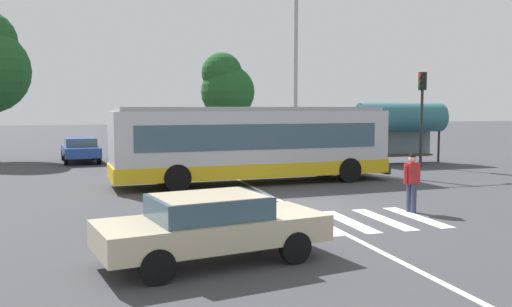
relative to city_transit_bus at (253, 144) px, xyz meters
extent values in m
plane|color=#3D3D42|center=(-0.36, -5.56, -1.59)|extent=(160.00, 160.00, 0.00)
cylinder|color=black|center=(3.65, 1.39, -1.09)|extent=(1.02, 0.36, 1.00)
cylinder|color=black|center=(3.79, -0.95, -1.09)|extent=(1.02, 0.36, 1.00)
cylinder|color=black|center=(-3.38, 0.97, -1.09)|extent=(1.02, 0.36, 1.00)
cylinder|color=black|center=(-3.24, -1.37, -1.09)|extent=(1.02, 0.36, 1.00)
cube|color=silver|center=(-0.02, 0.00, 0.04)|extent=(11.13, 3.21, 2.55)
cube|color=gold|center=(-0.02, 0.00, -0.96)|extent=(11.24, 3.24, 0.55)
cube|color=#3D5666|center=(-0.02, 0.00, 0.34)|extent=(9.82, 3.18, 0.96)
cube|color=#3D5666|center=(5.47, 0.33, 0.24)|extent=(0.17, 2.24, 1.63)
cube|color=black|center=(5.47, 0.33, 1.13)|extent=(0.18, 1.94, 0.28)
cube|color=#99999E|center=(-0.02, 0.00, 1.39)|extent=(10.68, 2.98, 0.16)
cube|color=#28282B|center=(5.58, 0.34, -1.16)|extent=(0.27, 2.55, 0.36)
cylinder|color=#333856|center=(2.71, -7.08, -1.16)|extent=(0.16, 0.16, 0.85)
cylinder|color=#333856|center=(2.75, -7.25, -1.16)|extent=(0.16, 0.16, 0.85)
cube|color=#B22323|center=(2.73, -7.16, -0.44)|extent=(0.45, 0.34, 0.60)
cylinder|color=#B22323|center=(2.50, -7.22, -0.47)|extent=(0.10, 0.10, 0.55)
cylinder|color=#B22323|center=(2.97, -7.11, -0.47)|extent=(0.10, 0.10, 0.55)
sphere|color=tan|center=(2.73, -7.16, -0.03)|extent=(0.22, 0.22, 0.22)
sphere|color=black|center=(2.73, -7.16, 0.04)|extent=(0.19, 0.19, 0.19)
cylinder|color=black|center=(-2.67, -9.45, -1.27)|extent=(0.67, 0.32, 0.64)
cylinder|color=black|center=(-2.35, -11.09, -1.27)|extent=(0.67, 0.32, 0.64)
cylinder|color=black|center=(-5.41, -9.97, -1.27)|extent=(0.67, 0.32, 0.64)
cylinder|color=black|center=(-5.09, -11.61, -1.27)|extent=(0.67, 0.32, 0.64)
cube|color=#C6B793|center=(-3.88, -10.53, -0.95)|extent=(4.76, 2.63, 0.52)
cube|color=#3D5666|center=(-3.97, -10.55, -0.47)|extent=(2.42, 1.98, 0.44)
cube|color=#C6B793|center=(-3.97, -10.55, -0.28)|extent=(2.23, 1.87, 0.09)
cylinder|color=black|center=(-7.80, 11.97, -1.27)|extent=(0.26, 0.66, 0.64)
cylinder|color=black|center=(-6.13, 12.13, -1.27)|extent=(0.26, 0.66, 0.64)
cylinder|color=black|center=(-7.52, 9.19, -1.27)|extent=(0.26, 0.66, 0.64)
cylinder|color=black|center=(-5.86, 9.36, -1.27)|extent=(0.26, 0.66, 0.64)
cube|color=#234293|center=(-6.83, 10.66, -0.95)|extent=(2.25, 4.66, 0.52)
cube|color=#3D5666|center=(-6.82, 10.57, -0.47)|extent=(1.80, 2.31, 0.44)
cube|color=#234293|center=(-6.82, 10.57, -0.28)|extent=(1.71, 2.12, 0.09)
cylinder|color=black|center=(-4.94, 11.62, -1.27)|extent=(0.23, 0.65, 0.64)
cylinder|color=black|center=(-3.27, 11.70, -1.27)|extent=(0.23, 0.65, 0.64)
cylinder|color=black|center=(-4.82, 8.84, -1.27)|extent=(0.23, 0.65, 0.64)
cylinder|color=black|center=(-3.14, 8.91, -1.27)|extent=(0.23, 0.65, 0.64)
cube|color=black|center=(-4.04, 10.27, -0.95)|extent=(2.02, 4.58, 0.52)
cube|color=#3D5666|center=(-4.04, 10.18, -0.47)|extent=(1.70, 2.23, 0.44)
cube|color=black|center=(-4.04, 10.18, -0.28)|extent=(1.62, 2.05, 0.09)
cylinder|color=black|center=(-2.38, 12.11, -1.27)|extent=(0.26, 0.66, 0.64)
cylinder|color=black|center=(-0.71, 12.28, -1.27)|extent=(0.26, 0.66, 0.64)
cylinder|color=black|center=(-2.10, 9.34, -1.27)|extent=(0.26, 0.66, 0.64)
cylinder|color=black|center=(-0.43, 9.50, -1.27)|extent=(0.26, 0.66, 0.64)
cube|color=#AD1E1E|center=(-1.40, 10.81, -0.95)|extent=(2.26, 4.66, 0.52)
cube|color=#3D5666|center=(-1.39, 10.72, -0.47)|extent=(1.81, 2.31, 0.44)
cube|color=#AD1E1E|center=(-1.39, 10.72, -0.28)|extent=(1.72, 2.12, 0.09)
cylinder|color=black|center=(0.42, 12.12, -1.27)|extent=(0.21, 0.64, 0.64)
cylinder|color=black|center=(2.10, 12.15, -1.27)|extent=(0.21, 0.64, 0.64)
cylinder|color=black|center=(0.47, 9.33, -1.27)|extent=(0.21, 0.64, 0.64)
cylinder|color=black|center=(2.15, 9.36, -1.27)|extent=(0.21, 0.64, 0.64)
cube|color=#38383D|center=(1.29, 10.74, -0.95)|extent=(1.90, 4.53, 0.52)
cube|color=#3D5666|center=(1.29, 10.65, -0.47)|extent=(1.64, 2.19, 0.44)
cube|color=#38383D|center=(1.29, 10.65, -0.28)|extent=(1.56, 2.01, 0.09)
cylinder|color=black|center=(3.15, 11.50, -1.27)|extent=(0.21, 0.64, 0.64)
cylinder|color=black|center=(4.82, 11.52, -1.27)|extent=(0.21, 0.64, 0.64)
cylinder|color=black|center=(3.18, 8.71, -1.27)|extent=(0.21, 0.64, 0.64)
cylinder|color=black|center=(4.85, 8.73, -1.27)|extent=(0.21, 0.64, 0.64)
cube|color=#B7BABF|center=(4.00, 10.12, -0.95)|extent=(1.87, 4.52, 0.52)
cube|color=#3D5666|center=(4.00, 10.03, -0.47)|extent=(1.63, 2.18, 0.44)
cube|color=#B7BABF|center=(4.00, 10.03, -0.28)|extent=(1.55, 2.00, 0.09)
cylinder|color=#28282B|center=(9.85, 3.21, 0.36)|extent=(0.14, 0.14, 3.89)
cube|color=black|center=(9.85, 3.21, 2.76)|extent=(0.28, 0.32, 0.90)
cylinder|color=red|center=(9.68, 3.21, 3.03)|extent=(0.04, 0.20, 0.20)
cylinder|color=#463707|center=(9.68, 3.21, 2.73)|extent=(0.04, 0.20, 0.20)
cylinder|color=#093B10|center=(9.68, 3.21, 2.43)|extent=(0.04, 0.20, 0.20)
cylinder|color=#28282B|center=(7.28, 4.87, -0.44)|extent=(0.12, 0.12, 2.30)
cylinder|color=#28282B|center=(12.07, 4.87, -0.44)|extent=(0.12, 0.12, 2.30)
cube|color=slate|center=(9.68, 5.57, -0.32)|extent=(4.59, 0.04, 1.93)
cylinder|color=#2D6670|center=(9.68, 4.87, 0.89)|extent=(4.88, 1.54, 1.54)
cube|color=#4C3823|center=(9.68, 4.87, -1.14)|extent=(3.83, 0.36, 0.08)
cylinder|color=#939399|center=(3.87, 5.42, 3.49)|extent=(0.20, 0.20, 10.15)
cylinder|color=brown|center=(2.40, 14.10, -0.19)|extent=(0.36, 0.36, 2.80)
sphere|color=#1E5123|center=(2.40, 14.10, 2.44)|extent=(3.52, 3.52, 3.52)
sphere|color=#1E5123|center=(2.01, 14.13, 3.67)|extent=(2.64, 2.64, 2.64)
cube|color=silver|center=(-4.78, -7.82, -1.58)|extent=(0.45, 2.93, 0.01)
cube|color=silver|center=(-3.75, -7.82, -1.58)|extent=(0.45, 2.93, 0.01)
cube|color=silver|center=(-2.71, -7.82, -1.58)|extent=(0.45, 2.93, 0.01)
cube|color=silver|center=(-1.67, -7.82, -1.58)|extent=(0.45, 2.93, 0.01)
cube|color=silver|center=(-0.63, -7.82, -1.58)|extent=(0.45, 2.93, 0.01)
cube|color=silver|center=(0.41, -7.82, -1.58)|extent=(0.45, 2.93, 0.01)
cube|color=silver|center=(1.44, -7.82, -1.58)|extent=(0.45, 2.93, 0.01)
cube|color=silver|center=(2.48, -7.82, -1.58)|extent=(0.45, 2.93, 0.01)
cube|color=silver|center=(-0.31, -3.56, -1.58)|extent=(0.16, 24.00, 0.01)
camera|label=1|loc=(-6.08, -20.94, 1.49)|focal=38.34mm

